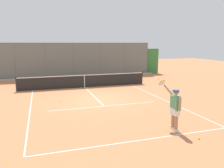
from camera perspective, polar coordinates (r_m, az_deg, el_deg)
ground_plane at (r=13.41m, az=-3.71°, el=-4.03°), size 60.00×60.00×0.00m
court_line_markings at (r=11.84m, az=-1.68°, el=-5.97°), size 7.61×10.04×0.01m
fence_backdrop at (r=23.00m, az=-9.99°, el=5.32°), size 19.01×1.37×3.39m
tennis_net at (r=17.18m, az=-7.06°, el=0.79°), size 9.78×0.09×1.07m
tennis_player at (r=8.93m, az=15.80°, el=-5.62°), size 0.42×1.37×1.90m
tennis_ball_mid_court at (r=13.23m, az=-13.24°, el=-4.35°), size 0.07×0.07×0.07m
tennis_ball_by_sideline at (r=8.65m, az=21.39°, el=-12.82°), size 0.07×0.07×0.07m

